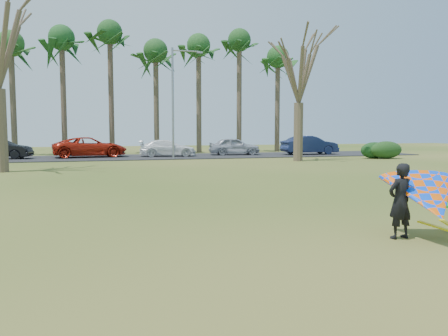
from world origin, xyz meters
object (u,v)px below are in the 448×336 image
object	(u,v)px
kite_flyer	(426,197)
streetlight	(175,98)
bare_tree_right	(299,65)
car_5	(310,145)
car_1	(0,149)
car_2	(90,147)
car_4	(234,146)
car_3	(168,148)

from	to	relation	value
kite_flyer	streetlight	bearing A→B (deg)	91.45
bare_tree_right	car_5	xyz separation A→B (m)	(4.12, 6.27, -5.72)
car_1	car_2	bearing A→B (deg)	-76.97
car_4	car_5	world-z (taller)	car_5
bare_tree_right	car_5	world-z (taller)	bare_tree_right
streetlight	kite_flyer	bearing A→B (deg)	-88.55
car_3	car_5	bearing A→B (deg)	-85.29
car_4	kite_flyer	world-z (taller)	kite_flyer
streetlight	bare_tree_right	bearing A→B (deg)	-27.03
kite_flyer	car_4	bearing A→B (deg)	79.90
bare_tree_right	car_2	bearing A→B (deg)	151.31
bare_tree_right	car_4	distance (m)	9.70
bare_tree_right	car_5	size ratio (longest dim) A/B	1.92
streetlight	car_3	distance (m)	4.81
bare_tree_right	kite_flyer	distance (m)	22.48
streetlight	car_1	bearing A→B (deg)	165.08
car_2	car_5	world-z (taller)	car_5
car_3	car_5	xyz separation A→B (m)	(12.04, -0.74, 0.15)
car_3	car_1	bearing A→B (deg)	97.07
car_3	car_4	size ratio (longest dim) A/B	1.04
streetlight	car_4	world-z (taller)	streetlight
car_4	car_5	bearing A→B (deg)	-93.91
bare_tree_right	kite_flyer	size ratio (longest dim) A/B	3.86
car_4	car_5	size ratio (longest dim) A/B	0.89
car_3	car_5	size ratio (longest dim) A/B	0.92
streetlight	car_1	xyz separation A→B (m)	(-12.18, 3.24, -3.70)
car_2	kite_flyer	world-z (taller)	kite_flyer
car_2	car_3	bearing A→B (deg)	-102.32
bare_tree_right	car_1	bearing A→B (deg)	160.11
kite_flyer	car_5	bearing A→B (deg)	67.04
bare_tree_right	car_4	bearing A→B (deg)	106.71
bare_tree_right	kite_flyer	xyz separation A→B (m)	(-7.22, -20.50, -5.73)
bare_tree_right	car_1	size ratio (longest dim) A/B	2.17
car_4	streetlight	bearing A→B (deg)	128.50
streetlight	car_5	size ratio (longest dim) A/B	1.67
car_1	car_5	distance (m)	24.16
bare_tree_right	car_5	bearing A→B (deg)	56.69
bare_tree_right	streetlight	size ratio (longest dim) A/B	1.15
car_1	streetlight	bearing A→B (deg)	-94.90
streetlight	car_4	bearing A→B (deg)	31.74
bare_tree_right	car_5	distance (m)	9.43
car_1	kite_flyer	world-z (taller)	kite_flyer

